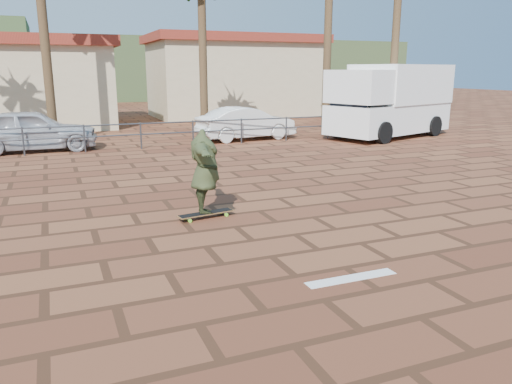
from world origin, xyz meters
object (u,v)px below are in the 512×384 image
longboard (206,214)px  car_silver (32,130)px  car_white (246,123)px  skateboarder (205,172)px  campervan (391,99)px

longboard → car_silver: (-3.38, 10.57, 0.67)m
car_silver → car_white: size_ratio=1.07×
skateboarder → campervan: 14.41m
campervan → car_silver: size_ratio=1.44×
longboard → skateboarder: skateboarder is taller
car_silver → skateboarder: bearing=-162.3°
longboard → car_white: (4.95, 10.57, 0.60)m
campervan → car_white: campervan is taller
car_white → car_silver: bearing=83.0°
car_white → campervan: bearing=-110.4°
car_silver → car_white: car_silver is taller
longboard → campervan: size_ratio=0.18×
skateboarder → car_white: (4.95, 10.57, -0.26)m
skateboarder → car_silver: 11.09m
skateboarder → campervan: size_ratio=0.32×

